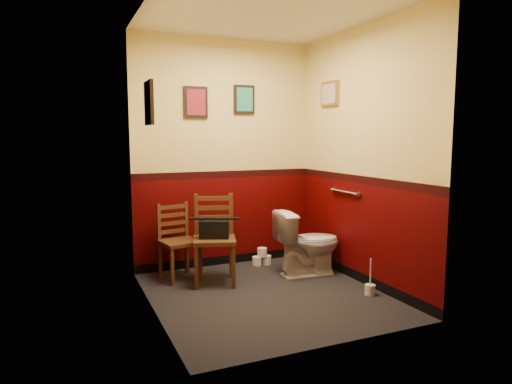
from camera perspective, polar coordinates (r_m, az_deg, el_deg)
floor at (r=4.64m, az=1.26°, el=-12.71°), size 2.20×2.40×0.00m
ceiling at (r=4.51m, az=1.36°, el=21.58°), size 2.20×2.40×0.00m
wall_back at (r=5.48m, az=-3.97°, el=4.74°), size 2.20×0.00×2.70m
wall_front at (r=3.32m, az=10.03°, el=3.22°), size 2.20×0.00×2.70m
wall_left at (r=4.04m, az=-13.05°, el=3.79°), size 0.00×2.40×2.70m
wall_right at (r=4.93m, az=13.02°, el=4.33°), size 0.00×2.40×2.70m
grab_bar at (r=5.15m, az=10.97°, el=0.02°), size 0.05×0.56×0.06m
framed_print_back_a at (r=5.37m, az=-7.54°, el=11.06°), size 0.28×0.04×0.36m
framed_print_back_b at (r=5.57m, az=-1.48°, el=11.48°), size 0.26×0.04×0.34m
framed_print_left at (r=4.14m, az=-13.21°, el=10.78°), size 0.04×0.30×0.38m
framed_print_right at (r=5.44m, az=9.21°, el=12.03°), size 0.04×0.34×0.28m
toilet at (r=5.22m, az=6.52°, el=-6.37°), size 0.77×0.47×0.72m
toilet_brush at (r=4.75m, az=14.06°, el=-11.67°), size 0.10×0.10×0.37m
chair_left at (r=5.12m, az=-9.72°, el=-6.10°), size 0.45×0.45×0.82m
chair_right at (r=4.92m, az=-5.23°, el=-5.87°), size 0.55×0.55×0.94m
handbag at (r=4.85m, az=-5.24°, el=-4.62°), size 0.34×0.26×0.22m
tp_stack at (r=5.63m, az=0.74°, el=-8.21°), size 0.24×0.13×0.21m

